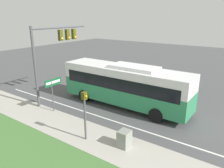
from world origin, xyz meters
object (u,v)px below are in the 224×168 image
object	(u,v)px
bus	(125,83)
street_sign	(53,88)
signal_gantry	(54,47)
pedestrian_signal	(85,108)
utility_cabinet	(124,139)

from	to	relation	value
bus	street_sign	distance (m)	5.57
bus	signal_gantry	world-z (taller)	signal_gantry
pedestrian_signal	signal_gantry	bearing A→B (deg)	61.09
signal_gantry	pedestrian_signal	distance (m)	7.78
bus	utility_cabinet	xyz separation A→B (m)	(-5.14, -3.18, -1.32)
signal_gantry	bus	bearing A→B (deg)	-67.66
street_sign	utility_cabinet	bearing A→B (deg)	-98.25
street_sign	utility_cabinet	size ratio (longest dim) A/B	2.82
bus	signal_gantry	xyz separation A→B (m)	(-2.26, 5.49, 2.76)
signal_gantry	utility_cabinet	bearing A→B (deg)	-108.36
street_sign	utility_cabinet	world-z (taller)	street_sign
pedestrian_signal	utility_cabinet	xyz separation A→B (m)	(0.67, -2.25, -1.49)
signal_gantry	street_sign	distance (m)	3.73
bus	street_sign	world-z (taller)	bus
bus	utility_cabinet	world-z (taller)	bus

